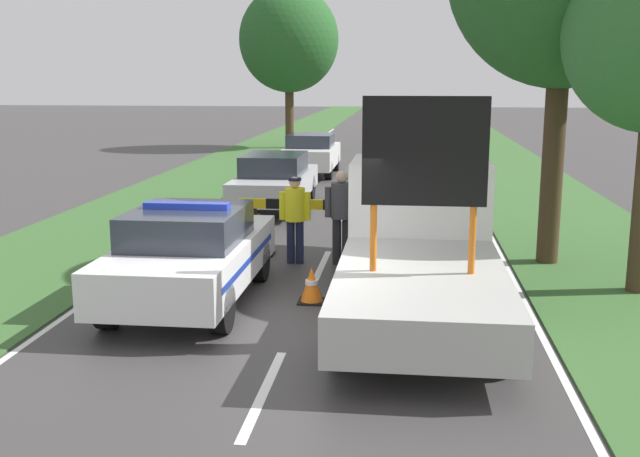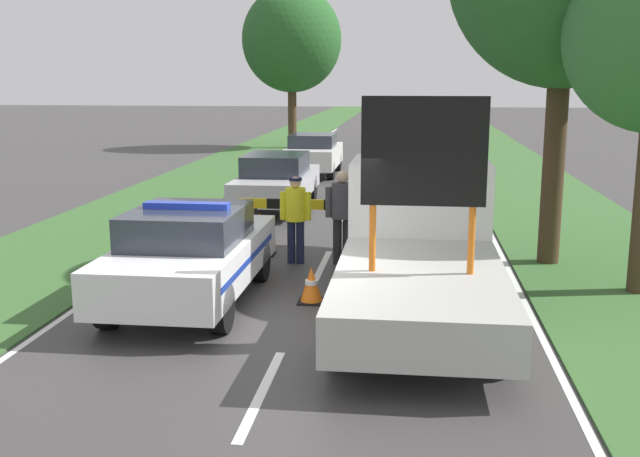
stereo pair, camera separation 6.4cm
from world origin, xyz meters
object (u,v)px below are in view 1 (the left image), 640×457
object	(u,v)px
traffic_cone_behind_barrier	(259,229)
pedestrian_civilian	(342,210)
traffic_cone_centre_front	(312,285)
traffic_cone_lane_edge	(441,255)
police_officer	(295,212)
traffic_cone_near_police	(442,243)
queued_car_van_white	(311,154)
traffic_cone_near_truck	(264,241)
road_barrier	(323,208)
queued_car_sedan_silver	(275,180)
work_truck	(420,243)
police_car	(191,254)
roadside_tree_mid_left	(289,40)

from	to	relation	value
traffic_cone_behind_barrier	pedestrian_civilian	bearing A→B (deg)	-37.07
traffic_cone_centre_front	traffic_cone_lane_edge	distance (m)	3.26
police_officer	traffic_cone_near_police	size ratio (longest dim) A/B	3.20
queued_car_van_white	traffic_cone_lane_edge	bearing A→B (deg)	107.47
traffic_cone_near_truck	police_officer	bearing A→B (deg)	-39.21
traffic_cone_lane_edge	queued_car_van_white	bearing A→B (deg)	107.47
traffic_cone_near_police	queued_car_van_white	world-z (taller)	queued_car_van_white
traffic_cone_lane_edge	traffic_cone_near_police	bearing A→B (deg)	86.69
road_barrier	queued_car_sedan_silver	distance (m)	5.33
police_officer	traffic_cone_centre_front	xyz separation A→B (m)	(0.64, -2.50, -0.71)
traffic_cone_behind_barrier	queued_car_van_white	bearing A→B (deg)	91.93
work_truck	pedestrian_civilian	bearing A→B (deg)	-57.54
pedestrian_civilian	queued_car_sedan_silver	xyz separation A→B (m)	(-2.34, 5.94, -0.28)
police_officer	traffic_cone_behind_barrier	bearing A→B (deg)	-84.80
traffic_cone_near_truck	queued_car_van_white	bearing A→B (deg)	92.96
traffic_cone_centre_front	queued_car_van_white	xyz separation A→B (m)	(-2.02, 15.70, 0.48)
traffic_cone_near_truck	queued_car_sedan_silver	size ratio (longest dim) A/B	0.13
police_car	pedestrian_civilian	world-z (taller)	pedestrian_civilian
road_barrier	police_car	bearing A→B (deg)	-107.45
traffic_cone_near_police	traffic_cone_behind_barrier	bearing A→B (deg)	173.23
work_truck	police_car	bearing A→B (deg)	5.95
road_barrier	queued_car_van_white	distance (m)	12.36
traffic_cone_near_police	traffic_cone_behind_barrier	distance (m)	3.86
pedestrian_civilian	traffic_cone_near_police	bearing A→B (deg)	35.26
road_barrier	roadside_tree_mid_left	xyz separation A→B (m)	(-4.20, 22.33, 4.37)
pedestrian_civilian	roadside_tree_mid_left	size ratio (longest dim) A/B	0.23
traffic_cone_near_truck	work_truck	bearing A→B (deg)	-45.89
traffic_cone_centre_front	queued_car_sedan_silver	bearing A→B (deg)	103.81
road_barrier	traffic_cone_centre_front	world-z (taller)	road_barrier
queued_car_sedan_silver	queued_car_van_white	distance (m)	7.23
police_officer	queued_car_van_white	size ratio (longest dim) A/B	0.41
traffic_cone_near_police	traffic_cone_near_truck	bearing A→B (deg)	-173.67
pedestrian_civilian	queued_car_van_white	distance (m)	13.37
road_barrier	traffic_cone_near_truck	world-z (taller)	road_barrier
queued_car_sedan_silver	roadside_tree_mid_left	world-z (taller)	roadside_tree_mid_left
traffic_cone_near_truck	queued_car_van_white	distance (m)	12.63
road_barrier	traffic_cone_behind_barrier	xyz separation A→B (m)	(-1.42, 0.47, -0.56)
roadside_tree_mid_left	road_barrier	bearing A→B (deg)	-79.35
police_officer	road_barrier	bearing A→B (deg)	-142.83
traffic_cone_near_truck	traffic_cone_lane_edge	distance (m)	3.57
traffic_cone_behind_barrier	police_car	bearing A→B (deg)	-93.67
police_car	police_officer	distance (m)	3.00
work_truck	queued_car_van_white	xyz separation A→B (m)	(-3.71, 15.76, -0.25)
work_truck	traffic_cone_near_truck	size ratio (longest dim) A/B	10.14
road_barrier	queued_car_van_white	size ratio (longest dim) A/B	0.87
traffic_cone_near_police	traffic_cone_near_truck	world-z (taller)	traffic_cone_near_truck
traffic_cone_behind_barrier	queued_car_van_white	distance (m)	11.76
pedestrian_civilian	traffic_cone_lane_edge	size ratio (longest dim) A/B	3.64
police_car	traffic_cone_near_police	xyz separation A→B (m)	(4.10, 3.71, -0.53)
pedestrian_civilian	traffic_cone_near_truck	size ratio (longest dim) A/B	3.10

